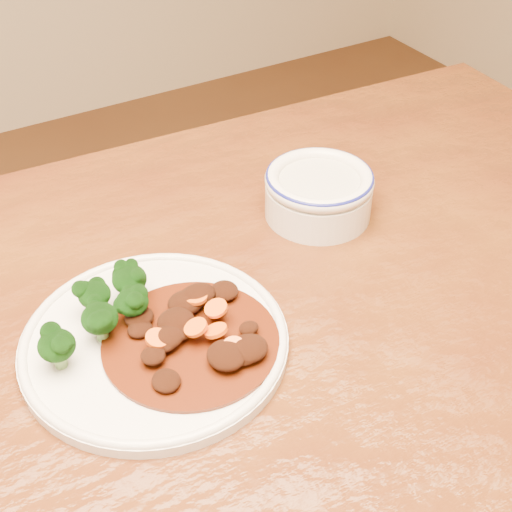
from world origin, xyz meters
TOP-DOWN VIEW (x-y plane):
  - dining_table at (-0.00, 0.00)m, footprint 1.55×0.98m
  - dinner_plate at (0.04, 0.06)m, footprint 0.26×0.26m
  - broccoli_florets at (0.00, 0.10)m, footprint 0.13×0.09m
  - mince_stew at (0.07, 0.04)m, footprint 0.17×0.17m
  - dip_bowl at (0.30, 0.16)m, footprint 0.13×0.13m

SIDE VIEW (x-z plane):
  - dining_table at x=0.00m, z-range 0.30..1.05m
  - dinner_plate at x=0.04m, z-range 0.75..0.77m
  - mince_stew at x=0.07m, z-range 0.76..0.79m
  - dip_bowl at x=0.30m, z-range 0.75..0.81m
  - broccoli_florets at x=0.00m, z-range 0.77..0.81m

